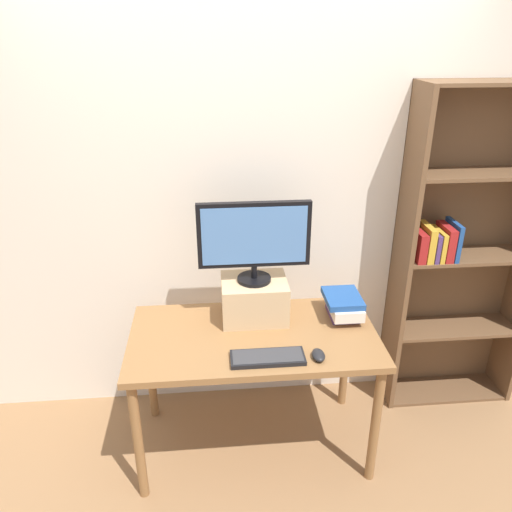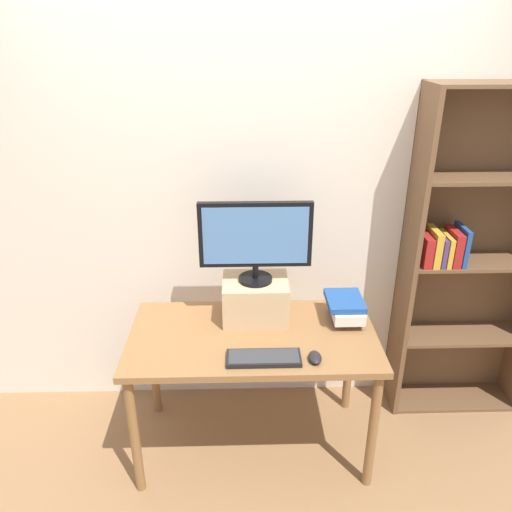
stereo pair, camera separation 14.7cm
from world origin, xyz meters
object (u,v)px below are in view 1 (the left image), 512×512
at_px(bookshelf_unit, 461,253).
at_px(riser_box, 254,299).
at_px(computer_monitor, 254,238).
at_px(desk, 254,348).
at_px(computer_mouse, 318,355).
at_px(keyboard, 268,358).
at_px(book_stack, 343,305).

height_order(bookshelf_unit, riser_box, bookshelf_unit).
bearing_deg(bookshelf_unit, computer_monitor, -170.88).
distance_m(desk, riser_box, 0.27).
bearing_deg(bookshelf_unit, computer_mouse, -147.78).
xyz_separation_m(bookshelf_unit, keyboard, (-1.23, -0.61, -0.23)).
bearing_deg(computer_mouse, keyboard, 177.54).
bearing_deg(computer_mouse, bookshelf_unit, 32.22).
distance_m(bookshelf_unit, keyboard, 1.39).
bearing_deg(computer_monitor, riser_box, 90.00).
xyz_separation_m(desk, computer_mouse, (0.30, -0.24, 0.10)).
xyz_separation_m(desk, bookshelf_unit, (1.28, 0.38, 0.33)).
distance_m(keyboard, book_stack, 0.59).
bearing_deg(desk, book_stack, 14.74).
bearing_deg(keyboard, bookshelf_unit, 26.31).
bearing_deg(computer_monitor, book_stack, -4.92).
relative_size(desk, computer_monitor, 2.21).
distance_m(computer_mouse, book_stack, 0.44).
xyz_separation_m(riser_box, keyboard, (0.03, -0.41, -0.10)).
bearing_deg(bookshelf_unit, book_stack, -162.28).
xyz_separation_m(computer_monitor, keyboard, (0.03, -0.41, -0.46)).
height_order(computer_monitor, computer_mouse, computer_monitor).
bearing_deg(computer_mouse, desk, 141.08).
bearing_deg(book_stack, computer_monitor, 175.08).
height_order(desk, riser_box, riser_box).
bearing_deg(riser_box, desk, -96.09).
height_order(desk, computer_mouse, computer_mouse).
relative_size(keyboard, book_stack, 1.37).
bearing_deg(riser_box, book_stack, -5.10).
relative_size(bookshelf_unit, keyboard, 5.48).
height_order(desk, book_stack, book_stack).
relative_size(bookshelf_unit, computer_mouse, 19.17).
xyz_separation_m(riser_box, computer_monitor, (-0.00, -0.00, 0.36)).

